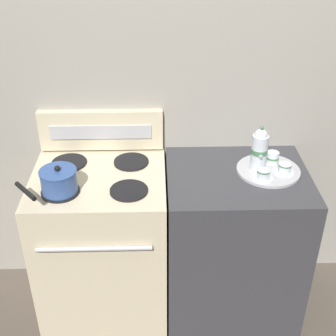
% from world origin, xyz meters
% --- Properties ---
extents(ground_plane, '(6.00, 6.00, 0.00)m').
position_xyz_m(ground_plane, '(0.00, 0.00, 0.00)').
color(ground_plane, brown).
extents(wall_back, '(6.00, 0.05, 2.20)m').
position_xyz_m(wall_back, '(0.00, 0.33, 1.10)').
color(wall_back, '#9E998E').
rests_on(wall_back, ground).
extents(stove, '(0.69, 0.63, 0.91)m').
position_xyz_m(stove, '(-0.37, -0.00, 0.45)').
color(stove, beige).
rests_on(stove, ground).
extents(control_panel, '(0.67, 0.05, 0.23)m').
position_xyz_m(control_panel, '(-0.37, 0.28, 1.03)').
color(control_panel, beige).
rests_on(control_panel, stove).
extents(side_counter, '(0.73, 0.61, 0.90)m').
position_xyz_m(side_counter, '(0.35, 0.00, 0.45)').
color(side_counter, '#38383D').
rests_on(side_counter, ground).
extents(saucepan, '(0.28, 0.27, 0.14)m').
position_xyz_m(saucepan, '(-0.54, -0.14, 0.97)').
color(saucepan, '#335193').
rests_on(saucepan, stove).
extents(serving_tray, '(0.33, 0.33, 0.01)m').
position_xyz_m(serving_tray, '(0.51, 0.03, 0.91)').
color(serving_tray, '#B2B2B7').
rests_on(serving_tray, side_counter).
extents(teapot, '(0.08, 0.13, 0.24)m').
position_xyz_m(teapot, '(0.45, 0.04, 1.03)').
color(teapot, silver).
rests_on(teapot, serving_tray).
extents(teacup_left, '(0.10, 0.10, 0.05)m').
position_xyz_m(teacup_left, '(0.46, -0.06, 0.94)').
color(teacup_left, silver).
rests_on(teacup_left, serving_tray).
extents(teacup_right, '(0.10, 0.10, 0.05)m').
position_xyz_m(teacup_right, '(0.58, -0.01, 0.94)').
color(teacup_right, silver).
rests_on(teacup_right, serving_tray).
extents(creamer_jug, '(0.07, 0.07, 0.06)m').
position_xyz_m(creamer_jug, '(0.54, 0.10, 0.95)').
color(creamer_jug, silver).
rests_on(creamer_jug, serving_tray).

